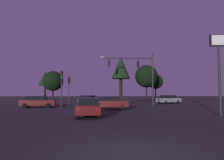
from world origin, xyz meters
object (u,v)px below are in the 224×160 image
object	(u,v)px
traffic_signal_mast_arm	(138,70)
tree_right_cluster	(121,68)
tree_behind_sign	(146,76)
car_nearside_lane	(89,107)
tree_left_far	(53,81)
traffic_light_corner_right	(69,85)
car_crossing_right	(109,102)
traffic_light_corner_left	(61,82)
car_far_lane	(88,100)
car_crossing_left	(38,102)
tree_lot_edge	(155,82)
car_parked_lot	(168,99)
store_sign_illuminated	(219,56)
tree_center_horizon	(45,79)

from	to	relation	value
traffic_signal_mast_arm	tree_right_cluster	distance (m)	4.78
tree_behind_sign	car_nearside_lane	bearing A→B (deg)	-113.24
tree_behind_sign	tree_left_far	xyz separation A→B (m)	(-18.71, -3.64, -1.31)
traffic_light_corner_right	car_crossing_right	distance (m)	7.73
car_nearside_lane	car_crossing_right	bearing A→B (deg)	74.51
car_nearside_lane	traffic_signal_mast_arm	bearing A→B (deg)	59.78
traffic_light_corner_right	traffic_light_corner_left	bearing A→B (deg)	-90.70
car_nearside_lane	traffic_light_corner_left	bearing A→B (deg)	116.95
traffic_signal_mast_arm	tree_right_cluster	xyz separation A→B (m)	(-1.83, 4.36, 0.73)
traffic_light_corner_right	tree_behind_sign	world-z (taller)	tree_behind_sign
traffic_light_corner_right	car_far_lane	world-z (taller)	traffic_light_corner_right
car_crossing_left	tree_lot_edge	distance (m)	29.09
traffic_signal_mast_arm	car_parked_lot	xyz separation A→B (m)	(6.94, 7.67, -4.24)
car_crossing_left	tree_lot_edge	world-z (taller)	tree_lot_edge
car_far_lane	store_sign_illuminated	size ratio (longest dim) A/B	0.72
car_far_lane	store_sign_illuminated	bearing A→B (deg)	-55.87
store_sign_illuminated	tree_center_horizon	size ratio (longest dim) A/B	0.97
tree_lot_edge	tree_right_cluster	bearing A→B (deg)	-123.48
car_nearside_lane	car_crossing_right	distance (m)	7.44
traffic_light_corner_left	car_nearside_lane	bearing A→B (deg)	-63.05
tree_lot_edge	traffic_light_corner_left	bearing A→B (deg)	-127.50
traffic_light_corner_right	tree_behind_sign	distance (m)	19.66
car_nearside_lane	tree_lot_edge	xyz separation A→B (m)	(14.13, 29.74, 3.74)
car_nearside_lane	car_crossing_left	world-z (taller)	same
car_crossing_left	car_far_lane	size ratio (longest dim) A/B	0.92
traffic_light_corner_left	car_parked_lot	bearing A→B (deg)	34.47
traffic_signal_mast_arm	tree_behind_sign	xyz separation A→B (m)	(4.85, 15.03, 0.41)
tree_center_horizon	car_crossing_right	bearing A→B (deg)	-61.29
car_nearside_lane	tree_right_cluster	size ratio (longest dim) A/B	0.57
car_crossing_left	tree_left_far	distance (m)	12.24
car_crossing_left	tree_center_horizon	xyz separation A→B (m)	(-5.05, 22.71, 4.48)
car_crossing_right	car_far_lane	distance (m)	10.01
car_crossing_left	tree_right_cluster	distance (m)	13.19
car_crossing_left	store_sign_illuminated	distance (m)	21.13
car_far_lane	store_sign_illuminated	world-z (taller)	store_sign_illuminated
car_nearside_lane	tree_left_far	world-z (taller)	tree_left_far
traffic_light_corner_right	tree_behind_sign	xyz separation A→B (m)	(14.34, 13.22, 2.47)
tree_left_far	car_nearside_lane	bearing A→B (deg)	-70.45
traffic_light_corner_right	tree_right_cluster	bearing A→B (deg)	18.39
tree_behind_sign	traffic_light_corner_left	bearing A→B (deg)	-127.64
tree_behind_sign	tree_right_cluster	size ratio (longest dim) A/B	1.03
traffic_light_corner_left	tree_center_horizon	size ratio (longest dim) A/B	0.63
traffic_light_corner_left	tree_right_cluster	distance (m)	11.44
tree_behind_sign	car_crossing_left	bearing A→B (deg)	-139.41
tree_right_cluster	tree_lot_edge	xyz separation A→B (m)	(9.86, 14.92, -1.22)
tree_behind_sign	tree_left_far	size ratio (longest dim) A/B	1.30
car_crossing_right	tree_right_cluster	bearing A→B (deg)	73.41
tree_behind_sign	tree_right_cluster	bearing A→B (deg)	-122.04
traffic_light_corner_left	car_parked_lot	xyz separation A→B (m)	(16.50, 11.33, -2.34)
traffic_light_corner_left	tree_lot_edge	bearing A→B (deg)	52.50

